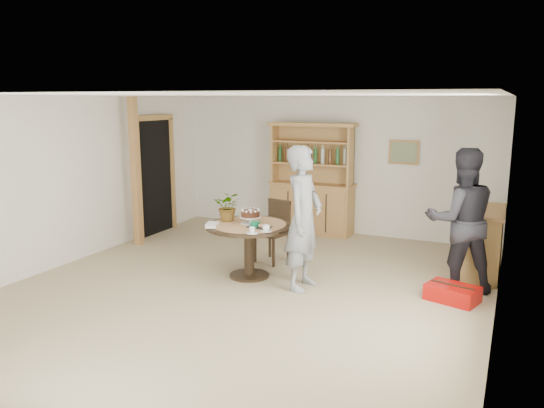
{
  "coord_description": "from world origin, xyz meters",
  "views": [
    {
      "loc": [
        3.08,
        -5.83,
        2.46
      ],
      "look_at": [
        0.1,
        0.6,
        1.05
      ],
      "focal_mm": 35.0,
      "sensor_mm": 36.0,
      "label": 1
    }
  ],
  "objects_px": {
    "sideboard": "(482,242)",
    "hutch": "(312,196)",
    "dining_chair": "(275,227)",
    "adult_person": "(461,220)",
    "dining_table": "(249,235)",
    "red_suitcase": "(452,293)",
    "teen_boy": "(304,218)"
  },
  "relations": [
    {
      "from": "dining_table",
      "to": "adult_person",
      "type": "relative_size",
      "value": 0.64
    },
    {
      "from": "sideboard",
      "to": "dining_table",
      "type": "xyz_separation_m",
      "value": [
        -2.95,
        -1.49,
        0.13
      ]
    },
    {
      "from": "hutch",
      "to": "teen_boy",
      "type": "relative_size",
      "value": 1.08
    },
    {
      "from": "teen_boy",
      "to": "red_suitcase",
      "type": "xyz_separation_m",
      "value": [
        1.86,
        0.33,
        -0.84
      ]
    },
    {
      "from": "adult_person",
      "to": "sideboard",
      "type": "bearing_deg",
      "value": -128.8
    },
    {
      "from": "teen_boy",
      "to": "dining_table",
      "type": "bearing_deg",
      "value": 85.08
    },
    {
      "from": "red_suitcase",
      "to": "dining_table",
      "type": "bearing_deg",
      "value": -158.23
    },
    {
      "from": "hutch",
      "to": "dining_chair",
      "type": "relative_size",
      "value": 2.16
    },
    {
      "from": "adult_person",
      "to": "dining_table",
      "type": "bearing_deg",
      "value": -8.17
    },
    {
      "from": "sideboard",
      "to": "dining_chair",
      "type": "bearing_deg",
      "value": -167.25
    },
    {
      "from": "hutch",
      "to": "dining_table",
      "type": "relative_size",
      "value": 1.7
    },
    {
      "from": "hutch",
      "to": "dining_chair",
      "type": "bearing_deg",
      "value": -86.68
    },
    {
      "from": "red_suitcase",
      "to": "hutch",
      "type": "bearing_deg",
      "value": 155.1
    },
    {
      "from": "teen_boy",
      "to": "adult_person",
      "type": "bearing_deg",
      "value": -65.42
    },
    {
      "from": "red_suitcase",
      "to": "dining_chair",
      "type": "bearing_deg",
      "value": -175.6
    },
    {
      "from": "dining_chair",
      "to": "hutch",
      "type": "bearing_deg",
      "value": 107.26
    },
    {
      "from": "dining_chair",
      "to": "adult_person",
      "type": "xyz_separation_m",
      "value": [
        2.69,
        -0.15,
        0.4
      ]
    },
    {
      "from": "hutch",
      "to": "dining_table",
      "type": "bearing_deg",
      "value": -88.09
    },
    {
      "from": "sideboard",
      "to": "red_suitcase",
      "type": "relative_size",
      "value": 1.83
    },
    {
      "from": "hutch",
      "to": "adult_person",
      "type": "height_order",
      "value": "hutch"
    },
    {
      "from": "teen_boy",
      "to": "adult_person",
      "type": "distance_m",
      "value": 2.02
    },
    {
      "from": "hutch",
      "to": "teen_boy",
      "type": "xyz_separation_m",
      "value": [
        0.94,
        -2.83,
        0.25
      ]
    },
    {
      "from": "dining_table",
      "to": "teen_boy",
      "type": "bearing_deg",
      "value": -6.71
    },
    {
      "from": "dining_table",
      "to": "adult_person",
      "type": "bearing_deg",
      "value": 14.11
    },
    {
      "from": "sideboard",
      "to": "dining_chair",
      "type": "xyz_separation_m",
      "value": [
        -2.93,
        -0.66,
        0.06
      ]
    },
    {
      "from": "dining_chair",
      "to": "teen_boy",
      "type": "distance_m",
      "value": 1.31
    },
    {
      "from": "hutch",
      "to": "sideboard",
      "type": "bearing_deg",
      "value": -22.21
    },
    {
      "from": "teen_boy",
      "to": "adult_person",
      "type": "height_order",
      "value": "teen_boy"
    },
    {
      "from": "sideboard",
      "to": "hutch",
      "type": "bearing_deg",
      "value": 157.79
    },
    {
      "from": "dining_chair",
      "to": "adult_person",
      "type": "relative_size",
      "value": 0.51
    },
    {
      "from": "hutch",
      "to": "dining_chair",
      "type": "xyz_separation_m",
      "value": [
        0.11,
        -1.9,
        -0.15
      ]
    },
    {
      "from": "hutch",
      "to": "teen_boy",
      "type": "height_order",
      "value": "hutch"
    }
  ]
}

